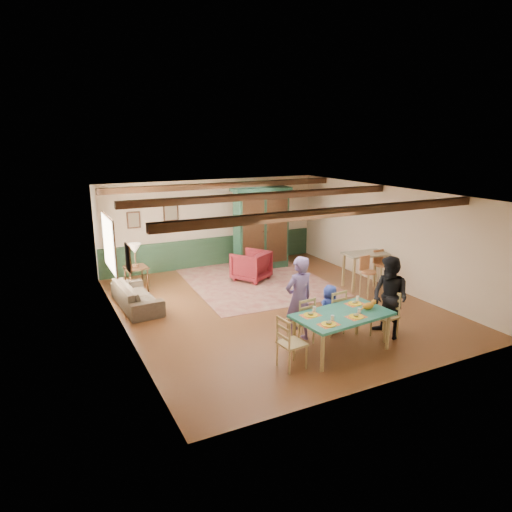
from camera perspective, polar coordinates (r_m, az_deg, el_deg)
name	(u,v)px	position (r m, az deg, el deg)	size (l,w,h in m)	color
floor	(274,305)	(11.10, 2.23, -6.18)	(8.00, 8.00, 0.00)	#512B17
wall_back	(212,223)	(14.25, -5.51, 4.10)	(7.00, 0.02, 2.70)	beige
wall_left	(122,270)	(9.56, -16.40, -1.73)	(0.02, 8.00, 2.70)	beige
wall_right	(389,237)	(12.72, 16.25, 2.29)	(0.02, 8.00, 2.70)	beige
ceiling	(275,194)	(10.45, 2.38, 7.79)	(7.00, 8.00, 0.02)	silver
wainscot_back	(213,251)	(14.42, -5.39, 0.57)	(6.95, 0.03, 0.90)	#1C3321
ceiling_beam_front	(335,212)	(8.54, 9.90, 5.42)	(6.95, 0.16, 0.16)	black
ceiling_beam_mid	(267,196)	(10.81, 1.34, 7.55)	(6.95, 0.16, 0.16)	black
ceiling_beam_back	(224,185)	(13.15, -4.04, 8.79)	(6.95, 0.16, 0.16)	black
window_left	(109,243)	(11.15, -17.95, 1.51)	(0.06, 1.60, 1.30)	white
picture_left_wall	(128,258)	(8.89, -15.67, -0.22)	(0.04, 0.42, 0.52)	gray
picture_back_a	(171,212)	(13.73, -10.59, 5.43)	(0.45, 0.04, 0.55)	gray
picture_back_b	(134,220)	(13.50, -15.05, 4.37)	(0.38, 0.04, 0.48)	gray
dining_table	(342,333)	(8.85, 10.64, -9.40)	(1.82, 1.01, 0.76)	#226C59
dining_chair_far_left	(301,319)	(9.07, 5.62, -7.90)	(0.43, 0.45, 0.96)	#9C824E
dining_chair_far_right	(332,311)	(9.56, 9.49, -6.83)	(0.43, 0.45, 0.96)	#9C824E
dining_chair_end_left	(292,342)	(8.12, 4.52, -10.69)	(0.43, 0.45, 0.96)	#9C824E
dining_chair_end_right	(385,315)	(9.59, 15.83, -7.13)	(0.43, 0.45, 0.96)	#9C824E
person_man	(299,299)	(8.99, 5.37, -5.42)	(0.64, 0.42, 1.75)	slate
person_woman	(390,298)	(9.54, 16.39, -5.01)	(0.81, 0.63, 1.67)	black
person_child	(330,309)	(9.60, 9.18, -6.53)	(0.50, 0.32, 1.02)	navy
cat	(368,305)	(8.97, 13.85, -5.99)	(0.36, 0.14, 0.18)	orange
place_setting_near_left	(329,322)	(8.16, 9.10, -8.14)	(0.41, 0.30, 0.11)	yellow
place_setting_near_center	(356,314)	(8.58, 12.43, -7.14)	(0.41, 0.30, 0.11)	yellow
place_setting_far_left	(311,313)	(8.51, 6.84, -7.06)	(0.41, 0.30, 0.11)	yellow
place_setting_far_right	(355,301)	(9.22, 12.26, -5.58)	(0.41, 0.30, 0.11)	yellow
area_rug	(257,281)	(12.85, 0.07, -3.19)	(3.62, 4.29, 0.01)	tan
armoire	(261,228)	(13.95, 0.63, 3.49)	(1.76, 0.70, 2.49)	#143324
armchair	(251,266)	(12.89, -0.63, -1.21)	(0.90, 0.92, 0.84)	#470E16
sofa	(137,296)	(11.26, -14.71, -4.80)	(1.98, 0.77, 0.58)	#392F24
end_table	(137,279)	(12.38, -14.69, -2.79)	(0.55, 0.55, 0.67)	black
table_lamp	(135,255)	(12.21, -14.89, 0.09)	(0.34, 0.34, 0.61)	tan
counter_table	(365,270)	(12.61, 13.42, -1.73)	(1.14, 0.67, 0.95)	#AEA787
bar_stool_left	(369,277)	(11.89, 13.89, -2.55)	(0.37, 0.40, 1.03)	#B67446
bar_stool_right	(381,269)	(12.70, 15.41, -1.60)	(0.36, 0.39, 1.01)	#B67446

